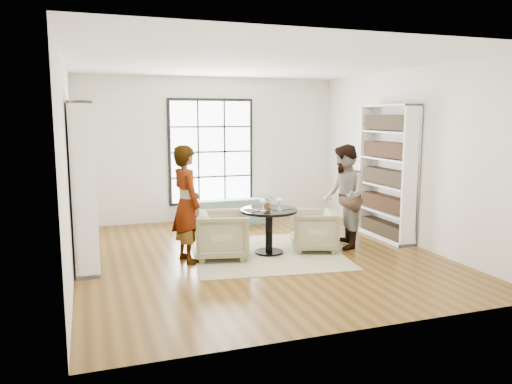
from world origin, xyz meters
name	(u,v)px	position (x,y,z in m)	size (l,w,h in m)	color
ground	(257,255)	(0.00, 0.00, 0.00)	(6.00, 6.00, 0.00)	brown
room_shell	(246,173)	(0.00, 0.54, 1.26)	(6.00, 6.01, 6.00)	silver
rug	(267,253)	(0.18, 0.05, 0.01)	(2.34, 2.34, 0.01)	tan
pedestal_table	(269,221)	(0.21, 0.03, 0.53)	(0.91, 0.91, 0.73)	black
sofa	(225,211)	(0.14, 2.45, 0.27)	(1.86, 0.73, 0.54)	gray
armchair_left	(222,235)	(-0.56, 0.05, 0.37)	(0.78, 0.81, 0.73)	tan
armchair_right	(313,230)	(0.98, -0.02, 0.34)	(0.72, 0.74, 0.67)	tan
person_left	(187,204)	(-1.11, 0.05, 0.89)	(0.65, 0.42, 1.77)	gray
person_right	(344,197)	(1.53, -0.02, 0.87)	(0.85, 0.66, 1.74)	gray
placemat_left	(256,210)	(-0.01, 0.03, 0.73)	(0.34, 0.26, 0.01)	black
placemat_right	(281,208)	(0.41, 0.04, 0.73)	(0.34, 0.26, 0.01)	black
cutlery_left	(256,209)	(-0.01, 0.03, 0.74)	(0.14, 0.22, 0.01)	silver
cutlery_right	(281,208)	(0.41, 0.04, 0.74)	(0.14, 0.22, 0.01)	silver
wine_glass_left	(263,202)	(0.06, -0.10, 0.87)	(0.09, 0.09, 0.21)	silver
wine_glass_right	(279,201)	(0.34, -0.08, 0.87)	(0.09, 0.09, 0.20)	silver
flower_centerpiece	(268,202)	(0.21, 0.11, 0.83)	(0.18, 0.16, 0.20)	gray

